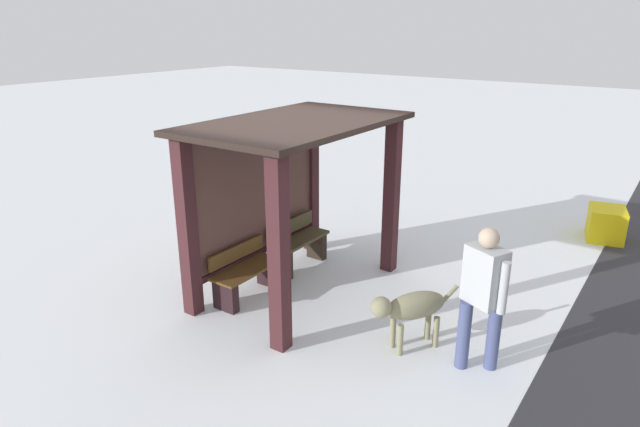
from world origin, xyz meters
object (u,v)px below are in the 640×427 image
(person_walking, at_px, (483,290))
(bench_left_inside, at_px, (246,275))
(bus_shelter, at_px, (283,173))
(bench_center_inside, at_px, (299,246))
(dog, at_px, (411,308))
(grit_bin, at_px, (606,224))

(person_walking, bearing_deg, bench_left_inside, 93.54)
(bench_left_inside, distance_m, person_walking, 3.18)
(person_walking, bearing_deg, bus_shelter, 82.37)
(bench_center_inside, bearing_deg, dog, -113.96)
(bench_left_inside, height_order, bench_center_inside, bench_center_inside)
(grit_bin, bearing_deg, bus_shelter, 142.77)
(dog, xyz_separation_m, grit_bin, (4.95, -1.26, -0.23))
(bus_shelter, relative_size, bench_center_inside, 2.80)
(bus_shelter, height_order, bench_center_inside, bus_shelter)
(dog, relative_size, grit_bin, 1.35)
(bench_left_inside, bearing_deg, bench_center_inside, -0.20)
(bench_center_inside, xyz_separation_m, person_walking, (-0.97, -3.11, 0.58))
(bench_left_inside, relative_size, grit_bin, 1.52)
(dog, bearing_deg, bench_center_inside, 66.04)
(person_walking, xyz_separation_m, grit_bin, (4.87, -0.50, -0.65))
(bench_left_inside, distance_m, grit_bin, 6.22)
(bus_shelter, xyz_separation_m, dog, (-0.46, -2.15, -1.12))
(bench_center_inside, distance_m, person_walking, 3.31)
(bus_shelter, height_order, grit_bin, bus_shelter)
(dog, bearing_deg, bus_shelter, 77.82)
(bus_shelter, xyz_separation_m, bench_center_inside, (0.58, 0.20, -1.29))
(bench_center_inside, height_order, dog, bench_center_inside)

